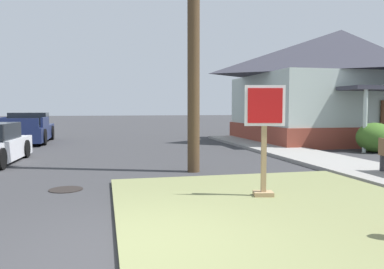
{
  "coord_description": "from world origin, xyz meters",
  "views": [
    {
      "loc": [
        -0.3,
        -4.63,
        1.74
      ],
      "look_at": [
        1.75,
        4.39,
        1.09
      ],
      "focal_mm": 36.03,
      "sensor_mm": 36.0,
      "label": 1
    }
  ],
  "objects": [
    {
      "name": "stop_sign",
      "position": [
        2.59,
        2.03,
        1.09
      ],
      "size": [
        0.74,
        0.35,
        2.07
      ],
      "color": "#A3845B",
      "rests_on": "grass_corner_patch"
    },
    {
      "name": "pickup_truck_navy",
      "position": [
        -4.05,
        15.75,
        0.62
      ],
      "size": [
        2.23,
        5.16,
        1.48
      ],
      "color": "#19234C",
      "rests_on": "ground"
    },
    {
      "name": "sidewalk_strip",
      "position": [
        6.54,
        6.45,
        0.06
      ],
      "size": [
        2.2,
        19.99,
        0.12
      ],
      "primitive_type": "cube",
      "color": "gray",
      "rests_on": "ground"
    },
    {
      "name": "corner_house",
      "position": [
        11.61,
        13.17,
        2.94
      ],
      "size": [
        10.0,
        8.85,
        5.71
      ],
      "color": "brown",
      "rests_on": "ground"
    },
    {
      "name": "ground_plane",
      "position": [
        0.0,
        0.0,
        0.0
      ],
      "size": [
        160.0,
        160.0,
        0.0
      ],
      "primitive_type": "plane",
      "color": "#333335"
    },
    {
      "name": "grass_corner_patch",
      "position": [
        2.58,
        1.45,
        0.04
      ],
      "size": [
        5.51,
        5.83,
        0.08
      ],
      "primitive_type": "cube",
      "color": "olive",
      "rests_on": "ground"
    },
    {
      "name": "manhole_cover",
      "position": [
        -1.13,
        3.81,
        0.01
      ],
      "size": [
        0.7,
        0.7,
        0.02
      ],
      "primitive_type": "cylinder",
      "color": "black",
      "rests_on": "ground"
    },
    {
      "name": "shrub_near_porch",
      "position": [
        9.91,
        8.29,
        0.58
      ],
      "size": [
        1.37,
        1.37,
        1.16
      ],
      "primitive_type": "ellipsoid",
      "color": "#3D6623",
      "rests_on": "ground"
    }
  ]
}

